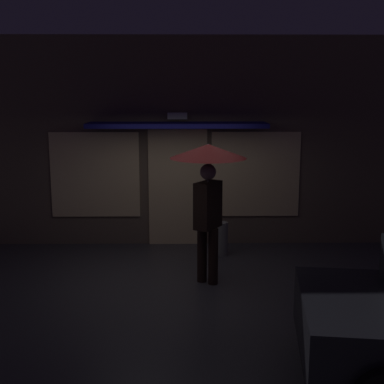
# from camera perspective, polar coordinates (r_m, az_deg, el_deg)

# --- Properties ---
(ground_plane) EXTENTS (18.00, 18.00, 0.00)m
(ground_plane) POSITION_cam_1_polar(r_m,az_deg,el_deg) (8.16, -1.69, -10.03)
(ground_plane) COLOR #38353A
(building_facade) EXTENTS (8.75, 1.00, 3.89)m
(building_facade) POSITION_cam_1_polar(r_m,az_deg,el_deg) (10.00, -1.56, 5.33)
(building_facade) COLOR brown
(building_facade) RESTS_ON ground
(person_with_umbrella) EXTENTS (1.14, 1.14, 2.14)m
(person_with_umbrella) POSITION_cam_1_polar(r_m,az_deg,el_deg) (7.83, 1.75, 2.05)
(person_with_umbrella) COLOR black
(person_with_umbrella) RESTS_ON ground
(sidewalk_bollard) EXTENTS (0.21, 0.21, 0.61)m
(sidewalk_bollard) POSITION_cam_1_polar(r_m,az_deg,el_deg) (9.47, 3.27, -5.06)
(sidewalk_bollard) COLOR slate
(sidewalk_bollard) RESTS_ON ground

